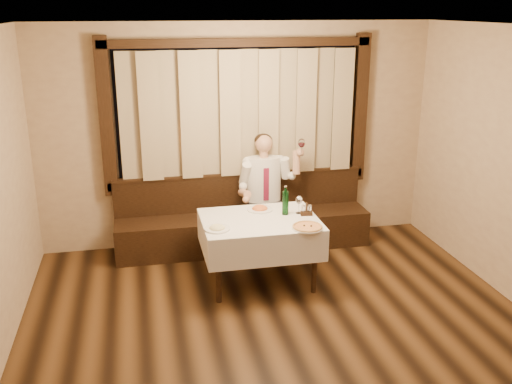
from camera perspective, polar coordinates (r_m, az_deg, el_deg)
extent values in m
cube|color=black|center=(5.12, 4.64, -17.41)|extent=(5.00, 6.00, 0.01)
cube|color=silver|center=(4.18, 5.65, 15.74)|extent=(5.00, 6.00, 0.01)
cube|color=tan|center=(7.26, -1.82, 5.65)|extent=(5.00, 0.01, 2.80)
cube|color=black|center=(7.19, -1.81, 7.95)|extent=(3.00, 0.02, 1.60)
cube|color=orange|center=(7.15, -7.33, 5.30)|extent=(0.50, 0.01, 0.40)
cube|color=black|center=(7.34, -1.69, 1.36)|extent=(3.30, 0.12, 0.10)
cube|color=black|center=(7.05, -1.82, 14.71)|extent=(3.30, 0.12, 0.10)
cube|color=black|center=(7.04, -14.77, 7.16)|extent=(0.16, 0.12, 1.90)
cube|color=black|center=(7.59, 10.34, 8.22)|extent=(0.16, 0.12, 1.90)
cube|color=#9C8564|center=(7.09, -1.66, 7.81)|extent=(2.90, 0.08, 1.55)
cube|color=black|center=(7.31, -1.28, -3.92)|extent=(3.20, 0.60, 0.45)
cube|color=black|center=(7.38, -1.65, 0.01)|extent=(3.20, 0.12, 0.45)
cube|color=black|center=(7.31, -1.67, 1.84)|extent=(3.20, 0.14, 0.04)
cylinder|color=black|center=(5.96, -3.79, -7.90)|extent=(0.06, 0.06, 0.71)
cylinder|color=black|center=(6.18, 5.87, -7.00)|extent=(0.06, 0.06, 0.71)
cylinder|color=black|center=(6.63, -4.72, -5.15)|extent=(0.06, 0.06, 0.71)
cylinder|color=black|center=(6.82, 3.99, -4.43)|extent=(0.06, 0.06, 0.71)
cube|color=black|center=(6.23, 0.38, -2.92)|extent=(1.20, 0.90, 0.04)
cube|color=white|center=(6.22, 0.38, -2.72)|extent=(1.26, 0.96, 0.01)
cube|color=white|center=(5.86, 1.39, -5.96)|extent=(1.26, 0.01, 0.35)
cube|color=white|center=(6.73, -0.50, -2.69)|extent=(1.26, 0.01, 0.35)
cube|color=white|center=(6.19, -5.34, -4.66)|extent=(0.01, 0.96, 0.35)
cube|color=white|center=(6.44, 5.87, -3.75)|extent=(0.01, 0.96, 0.35)
cylinder|color=white|center=(5.99, 5.16, -3.57)|extent=(0.33, 0.33, 0.01)
cylinder|color=#C2581D|center=(5.98, 5.16, -3.49)|extent=(0.30, 0.30, 0.01)
torus|color=#BF8549|center=(5.98, 5.16, -3.45)|extent=(0.31, 0.31, 0.02)
sphere|color=black|center=(5.99, 4.84, -3.36)|extent=(0.02, 0.02, 0.02)
sphere|color=black|center=(5.98, 5.55, -3.40)|extent=(0.02, 0.02, 0.02)
cylinder|color=white|center=(6.48, 0.39, -1.75)|extent=(0.29, 0.29, 0.02)
ellipsoid|color=#C1491E|center=(6.46, 0.39, -1.34)|extent=(0.18, 0.18, 0.08)
cylinder|color=white|center=(5.94, -3.90, -3.70)|extent=(0.27, 0.27, 0.02)
ellipsoid|color=beige|center=(5.92, -3.91, -3.29)|extent=(0.17, 0.17, 0.07)
cylinder|color=#0D3F15|center=(6.32, 2.95, -1.11)|extent=(0.07, 0.07, 0.27)
cylinder|color=#0D3F15|center=(6.27, 2.98, 0.23)|extent=(0.03, 0.03, 0.06)
cylinder|color=silver|center=(6.26, 2.98, 0.54)|extent=(0.03, 0.03, 0.01)
cylinder|color=white|center=(6.41, 4.29, -2.10)|extent=(0.07, 0.07, 0.01)
cylinder|color=white|center=(6.39, 4.30, -1.63)|extent=(0.01, 0.01, 0.11)
ellipsoid|color=white|center=(6.35, 4.33, -0.79)|extent=(0.08, 0.08, 0.09)
cube|color=black|center=(6.35, 5.06, -2.14)|extent=(0.14, 0.08, 0.04)
cube|color=black|center=(6.32, 5.08, -1.55)|extent=(0.03, 0.07, 0.10)
cylinder|color=white|center=(6.32, 4.74, -1.74)|extent=(0.03, 0.03, 0.08)
cylinder|color=silver|center=(6.31, 4.75, -1.37)|extent=(0.04, 0.04, 0.01)
cylinder|color=white|center=(6.34, 5.41, -1.72)|extent=(0.03, 0.03, 0.08)
cylinder|color=silver|center=(6.32, 5.42, -1.36)|extent=(0.04, 0.04, 0.01)
cube|color=black|center=(7.14, 1.04, -1.82)|extent=(0.42, 0.47, 0.17)
cube|color=black|center=(7.02, 0.54, -4.87)|extent=(0.11, 0.12, 0.45)
cube|color=black|center=(7.07, 2.35, -4.72)|extent=(0.11, 0.12, 0.45)
ellipsoid|color=white|center=(7.17, 0.78, 1.33)|extent=(0.44, 0.27, 0.56)
cube|color=maroon|center=(7.05, 1.03, 0.76)|extent=(0.07, 0.01, 0.42)
cylinder|color=tan|center=(7.08, 0.79, 3.82)|extent=(0.10, 0.10, 0.08)
sphere|color=tan|center=(7.05, 0.79, 4.88)|extent=(0.22, 0.22, 0.22)
ellipsoid|color=black|center=(7.07, 0.74, 5.18)|extent=(0.22, 0.22, 0.17)
sphere|color=white|center=(7.06, -0.86, 3.00)|extent=(0.13, 0.13, 0.13)
sphere|color=white|center=(7.15, 2.41, 3.18)|extent=(0.13, 0.13, 0.13)
sphere|color=tan|center=(6.75, -1.01, -0.78)|extent=(0.09, 0.09, 0.09)
sphere|color=tan|center=(7.01, 4.43, 3.96)|extent=(0.10, 0.10, 0.10)
cylinder|color=white|center=(6.97, 4.51, 4.23)|extent=(0.01, 0.01, 0.11)
ellipsoid|color=white|center=(6.95, 4.53, 4.94)|extent=(0.09, 0.09, 0.11)
ellipsoid|color=#4C070F|center=(6.95, 4.52, 4.77)|extent=(0.07, 0.07, 0.06)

